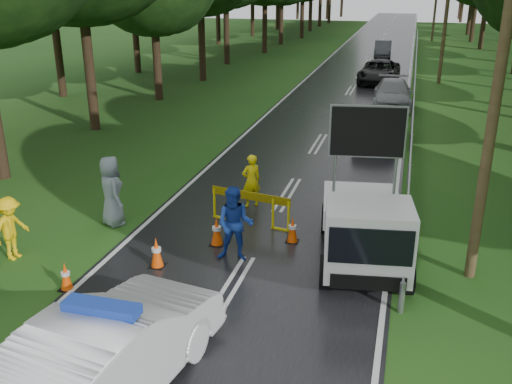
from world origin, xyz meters
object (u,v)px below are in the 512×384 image
(police_sedan, at_px, (107,356))
(queue_car_first, at_px, (380,124))
(officer, at_px, (251,181))
(queue_car_fourth, at_px, (383,49))
(barrier, at_px, (250,200))
(queue_car_second, at_px, (393,94))
(civilian, at_px, (235,224))
(work_truck, at_px, (365,227))
(queue_car_third, at_px, (379,72))

(police_sedan, distance_m, queue_car_first, 17.29)
(officer, relative_size, queue_car_fourth, 0.41)
(barrier, relative_size, queue_car_second, 0.49)
(barrier, bearing_deg, civilian, -74.10)
(officer, distance_m, queue_car_fourth, 35.54)
(barrier, distance_m, queue_car_fourth, 36.84)
(police_sedan, distance_m, queue_car_fourth, 44.19)
(work_truck, distance_m, barrier, 3.57)
(officer, distance_m, queue_car_third, 22.56)
(officer, bearing_deg, queue_car_fourth, -131.85)
(police_sedan, xyz_separation_m, queue_car_fourth, (1.75, 44.15, -0.18))
(work_truck, bearing_deg, police_sedan, -129.57)
(queue_car_first, bearing_deg, barrier, -102.82)
(queue_car_third, bearing_deg, civilian, -91.39)
(work_truck, xyz_separation_m, civilian, (-3.03, -0.61, -0.03))
(police_sedan, height_order, barrier, police_sedan)
(barrier, distance_m, queue_car_third, 23.84)
(civilian, bearing_deg, work_truck, 4.71)
(barrier, xyz_separation_m, civilian, (0.21, -2.10, 0.20))
(work_truck, bearing_deg, queue_car_third, 84.79)
(officer, xyz_separation_m, queue_car_fourth, (1.76, 35.49, -0.16))
(police_sedan, height_order, officer, police_sedan)
(queue_car_second, bearing_deg, queue_car_third, 96.92)
(barrier, distance_m, civilian, 2.12)
(civilian, xyz_separation_m, queue_car_third, (1.74, 25.86, -0.23))
(barrier, bearing_deg, police_sedan, -82.43)
(barrier, height_order, officer, officer)
(barrier, height_order, civilian, civilian)
(police_sedan, height_order, civilian, civilian)
(police_sedan, relative_size, queue_car_first, 1.20)
(police_sedan, distance_m, work_truck, 6.85)
(queue_car_first, bearing_deg, queue_car_second, 92.25)
(queue_car_fourth, bearing_deg, civilian, -94.15)
(barrier, relative_size, officer, 1.44)
(work_truck, bearing_deg, queue_car_second, 82.27)
(police_sedan, bearing_deg, queue_car_first, -91.59)
(queue_car_second, bearing_deg, queue_car_first, -94.04)
(work_truck, distance_m, civilian, 3.09)
(civilian, height_order, queue_car_second, civilian)
(queue_car_second, xyz_separation_m, queue_car_third, (-1.16, 7.08, 0.02))
(police_sedan, relative_size, barrier, 2.23)
(queue_car_third, bearing_deg, queue_car_first, -83.68)
(queue_car_first, distance_m, queue_car_third, 14.14)
(civilian, relative_size, queue_car_third, 0.37)
(police_sedan, relative_size, queue_car_fourth, 1.32)
(civilian, bearing_deg, police_sedan, -102.70)
(police_sedan, bearing_deg, queue_car_fourth, -83.07)
(civilian, relative_size, queue_car_second, 0.40)
(civilian, distance_m, queue_car_fourth, 38.94)
(queue_car_second, distance_m, queue_car_fourth, 20.21)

